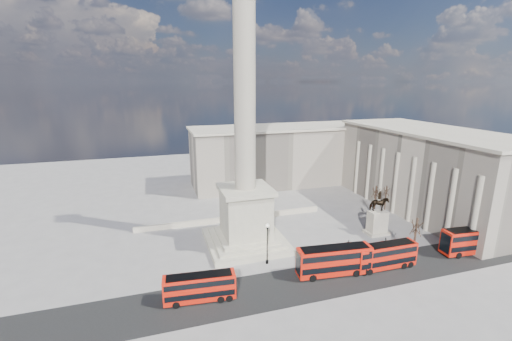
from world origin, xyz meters
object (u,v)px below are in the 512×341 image
object	(u,v)px
equestrian_statue	(377,219)
pedestrian_standing	(402,248)
red_bus_a	(200,287)
red_bus_c	(385,255)
nelsons_column	(245,176)
pedestrian_crossing	(349,244)
red_bus_b	(334,260)
pedestrian_walking	(386,242)
victorian_lamp	(267,240)
red_bus_d	(474,240)

from	to	relation	value
equestrian_statue	pedestrian_standing	size ratio (longest dim) A/B	5.01
red_bus_a	pedestrian_standing	bearing A→B (deg)	10.29
red_bus_a	red_bus_c	size ratio (longest dim) A/B	0.94
nelsons_column	pedestrian_crossing	xyz separation A→B (m)	(17.11, -7.04, -12.16)
red_bus_b	pedestrian_standing	bearing A→B (deg)	16.03
pedestrian_walking	pedestrian_standing	xyz separation A→B (m)	(1.04, -3.05, 0.05)
pedestrian_walking	pedestrian_standing	bearing A→B (deg)	-84.84
red_bus_b	red_bus_c	xyz separation A→B (m)	(8.70, -0.67, -0.23)
nelsons_column	pedestrian_walking	bearing A→B (deg)	-19.35
victorian_lamp	equestrian_statue	world-z (taller)	equestrian_statue
pedestrian_walking	red_bus_a	bearing A→B (deg)	176.33
red_bus_a	red_bus_d	world-z (taller)	red_bus_d
victorian_lamp	red_bus_d	bearing A→B (deg)	-11.44
red_bus_c	nelsons_column	bearing A→B (deg)	142.23
red_bus_d	victorian_lamp	distance (m)	35.93
victorian_lamp	equestrian_statue	bearing A→B (deg)	10.48
red_bus_c	victorian_lamp	xyz separation A→B (m)	(-17.42, 6.90, 1.90)
red_bus_c	pedestrian_crossing	xyz separation A→B (m)	(-1.74, 7.72, -1.44)
red_bus_d	equestrian_statue	size ratio (longest dim) A/B	1.31
red_bus_c	red_bus_d	bearing A→B (deg)	-0.44
red_bus_a	nelsons_column	bearing A→B (deg)	59.73
red_bus_b	red_bus_c	distance (m)	8.72
red_bus_a	red_bus_d	xyz separation A→B (m)	(47.01, -0.47, 0.36)
pedestrian_walking	pedestrian_crossing	distance (m)	6.94
victorian_lamp	red_bus_b	bearing A→B (deg)	-35.50
nelsons_column	pedestrian_crossing	distance (m)	22.14
pedestrian_crossing	red_bus_c	bearing A→B (deg)	145.41
pedestrian_standing	red_bus_a	bearing A→B (deg)	-8.28
red_bus_a	pedestrian_crossing	bearing A→B (deg)	20.53
red_bus_b	red_bus_d	size ratio (longest dim) A/B	1.01
red_bus_b	pedestrian_walking	world-z (taller)	red_bus_b
victorian_lamp	pedestrian_standing	xyz separation A→B (m)	(23.53, -3.58, -3.23)
red_bus_d	equestrian_statue	bearing A→B (deg)	138.27
equestrian_statue	pedestrian_walking	world-z (taller)	equestrian_statue
victorian_lamp	pedestrian_standing	size ratio (longest dim) A/B	4.00
nelsons_column	red_bus_b	xyz separation A→B (m)	(10.16, -14.09, -10.49)
red_bus_b	victorian_lamp	xyz separation A→B (m)	(-8.72, 6.22, 1.67)
red_bus_b	pedestrian_crossing	xyz separation A→B (m)	(6.96, 7.04, -1.67)
nelsons_column	equestrian_statue	world-z (taller)	nelsons_column
red_bus_d	equestrian_statue	distance (m)	16.00
nelsons_column	victorian_lamp	distance (m)	11.90
red_bus_b	victorian_lamp	bearing A→B (deg)	150.43
pedestrian_walking	pedestrian_crossing	size ratio (longest dim) A/B	1.07
equestrian_statue	pedestrian_walking	xyz separation A→B (m)	(-1.68, -5.01, -2.24)
red_bus_b	pedestrian_standing	world-z (taller)	red_bus_b
red_bus_d	pedestrian_crossing	size ratio (longest dim) A/B	7.53
victorian_lamp	equestrian_statue	size ratio (longest dim) A/B	0.80
pedestrian_walking	red_bus_b	bearing A→B (deg)	-171.34
red_bus_b	pedestrian_crossing	world-z (taller)	red_bus_b
nelsons_column	red_bus_a	world-z (taller)	nelsons_column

